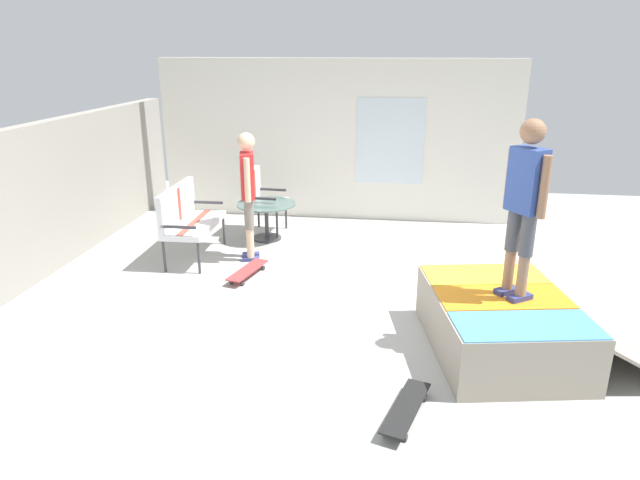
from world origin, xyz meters
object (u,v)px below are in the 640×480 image
(patio_bench, at_px, (186,215))
(skateboard_spare, at_px, (406,408))
(patio_chair_near_house, at_px, (260,195))
(person_watching, at_px, (248,187))
(skate_ramp, at_px, (503,324))
(person_skater, at_px, (525,197))
(skateboard_by_bench, at_px, (248,271))
(patio_table, at_px, (266,214))

(patio_bench, xyz_separation_m, skateboard_spare, (-3.27, -3.03, -0.53))
(patio_chair_near_house, relative_size, person_watching, 0.58)
(skateboard_spare, bearing_deg, skate_ramp, -37.69)
(skate_ramp, distance_m, person_skater, 1.26)
(skate_ramp, distance_m, skateboard_spare, 1.54)
(patio_bench, height_order, person_watching, person_watching)
(patio_chair_near_house, relative_size, person_skater, 0.61)
(skate_ramp, xyz_separation_m, skateboard_by_bench, (1.47, 2.95, -0.20))
(patio_chair_near_house, distance_m, skateboard_spare, 5.08)
(person_watching, xyz_separation_m, person_skater, (-2.10, -3.13, 0.51))
(skate_ramp, bearing_deg, person_skater, -75.58)
(patio_chair_near_house, height_order, skateboard_by_bench, patio_chair_near_house)
(patio_bench, relative_size, patio_table, 1.40)
(patio_table, height_order, skateboard_spare, patio_table)
(patio_table, xyz_separation_m, person_watching, (-0.86, 0.04, 0.63))
(patio_chair_near_house, bearing_deg, skateboard_by_bench, -171.78)
(skate_ramp, height_order, person_watching, person_watching)
(patio_bench, relative_size, skateboard_spare, 1.53)
(patio_chair_near_house, bearing_deg, skate_ramp, -135.80)
(patio_bench, height_order, patio_chair_near_house, same)
(person_watching, distance_m, skateboard_by_bench, 1.16)
(patio_table, height_order, skateboard_by_bench, patio_table)
(patio_table, bearing_deg, skate_ramp, -134.48)
(patio_table, bearing_deg, person_skater, -133.76)
(skate_ramp, relative_size, skateboard_by_bench, 2.78)
(skateboard_by_bench, bearing_deg, person_watching, 11.07)
(skateboard_by_bench, bearing_deg, patio_table, 3.48)
(patio_chair_near_house, relative_size, patio_table, 1.13)
(patio_bench, bearing_deg, patio_table, -45.05)
(skate_ramp, xyz_separation_m, person_watching, (2.12, 3.07, 0.75))
(patio_bench, relative_size, skateboard_by_bench, 1.53)
(patio_bench, xyz_separation_m, patio_table, (0.92, -0.92, -0.21))
(patio_bench, distance_m, patio_chair_near_house, 1.45)
(skate_ramp, bearing_deg, patio_bench, 62.45)
(patio_table, bearing_deg, skateboard_spare, -153.31)
(skate_ramp, height_order, skateboard_by_bench, skate_ramp)
(person_skater, height_order, skateboard_by_bench, person_skater)
(person_skater, bearing_deg, skateboard_spare, 140.91)
(skateboard_by_bench, bearing_deg, patio_bench, 59.43)
(patio_chair_near_house, bearing_deg, skateboard_spare, -153.19)
(skate_ramp, height_order, skateboard_spare, skate_ramp)
(patio_chair_near_house, xyz_separation_m, skateboard_spare, (-4.51, -2.28, -0.53))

